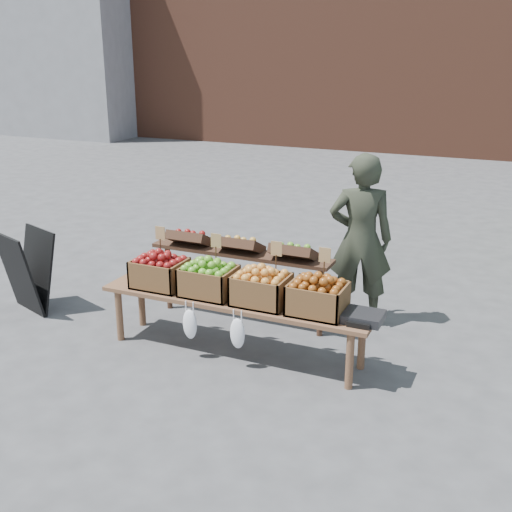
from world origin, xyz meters
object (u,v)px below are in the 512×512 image
at_px(chalkboard_sign, 28,271).
at_px(crate_russet_pears, 209,281).
at_px(display_bench, 235,326).
at_px(weighing_scale, 363,317).
at_px(vendor, 360,240).
at_px(crate_green_apples, 318,299).
at_px(crate_golden_apples, 160,273).
at_px(crate_red_apples, 261,290).
at_px(back_table, 241,276).

distance_m(chalkboard_sign, crate_russet_pears, 2.32).
height_order(display_bench, weighing_scale, weighing_scale).
xyz_separation_m(chalkboard_sign, weighing_scale, (3.83, -0.03, 0.14)).
height_order(vendor, crate_green_apples, vendor).
bearing_deg(vendor, crate_golden_apples, 18.57).
bearing_deg(vendor, crate_russet_pears, 29.70).
distance_m(display_bench, crate_red_apples, 0.51).
bearing_deg(back_table, weighing_scale, -25.24).
height_order(vendor, crate_red_apples, vendor).
relative_size(back_table, crate_red_apples, 4.20).
xyz_separation_m(vendor, crate_green_apples, (-0.04, -1.25, -0.21)).
distance_m(vendor, crate_russet_pears, 1.71).
bearing_deg(weighing_scale, chalkboard_sign, 179.59).
relative_size(crate_russet_pears, crate_green_apples, 1.00).
relative_size(display_bench, crate_golden_apples, 5.40).
bearing_deg(crate_green_apples, back_table, 146.85).
bearing_deg(crate_red_apples, crate_green_apples, 0.00).
distance_m(crate_russet_pears, crate_red_apples, 0.55).
height_order(display_bench, crate_red_apples, crate_red_apples).
bearing_deg(crate_russet_pears, vendor, 47.64).
relative_size(display_bench, crate_red_apples, 5.40).
bearing_deg(weighing_scale, back_table, 154.76).
relative_size(vendor, crate_russet_pears, 3.68).
height_order(back_table, crate_red_apples, back_table).
bearing_deg(crate_russet_pears, chalkboard_sign, 179.32).
height_order(chalkboard_sign, crate_golden_apples, chalkboard_sign).
relative_size(crate_golden_apples, crate_red_apples, 1.00).
bearing_deg(weighing_scale, crate_red_apples, 180.00).
bearing_deg(weighing_scale, display_bench, 180.00).
bearing_deg(crate_golden_apples, crate_russet_pears, 0.00).
height_order(vendor, crate_golden_apples, vendor).
height_order(chalkboard_sign, crate_russet_pears, chalkboard_sign).
xyz_separation_m(display_bench, weighing_scale, (1.25, 0.00, 0.33)).
bearing_deg(vendor, crate_red_apples, 46.76).
distance_m(chalkboard_sign, crate_green_apples, 3.41).
distance_m(crate_golden_apples, crate_red_apples, 1.10).
relative_size(back_table, weighing_scale, 6.18).
bearing_deg(crate_russet_pears, crate_red_apples, 0.00).
distance_m(crate_russet_pears, crate_green_apples, 1.10).
bearing_deg(crate_golden_apples, back_table, 52.75).
height_order(chalkboard_sign, crate_green_apples, chalkboard_sign).
bearing_deg(weighing_scale, crate_golden_apples, 180.00).
distance_m(crate_golden_apples, crate_green_apples, 1.65).
height_order(display_bench, crate_golden_apples, crate_golden_apples).
distance_m(display_bench, crate_golden_apples, 0.93).
bearing_deg(crate_red_apples, vendor, 64.70).
xyz_separation_m(chalkboard_sign, crate_green_apples, (3.40, -0.03, 0.24)).
height_order(vendor, display_bench, vendor).
xyz_separation_m(crate_green_apples, weighing_scale, (0.43, 0.00, -0.10)).
bearing_deg(crate_green_apples, crate_red_apples, 180.00).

